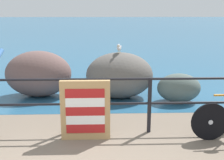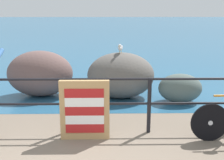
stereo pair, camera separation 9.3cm
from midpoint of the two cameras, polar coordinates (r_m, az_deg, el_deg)
The scene contains 8 objects.
ground_plane at distance 22.82m, azimuth -3.74°, elevation 8.08°, with size 120.00×120.00×0.10m, color #756656.
sea_surface at distance 50.90m, azimuth -2.78°, elevation 11.24°, with size 120.00×90.00×0.01m, color #285B7F.
promenade_railing at distance 5.16m, azimuth -9.71°, elevation -3.78°, with size 9.04×0.07×1.02m.
folded_deckchair_stack at distance 4.92m, azimuth -5.84°, elevation -6.02°, with size 0.84×0.10×1.04m.
breakwater_boulder_main at distance 7.24m, azimuth 1.12°, elevation 0.95°, with size 1.68×1.29×1.15m.
breakwater_boulder_left at distance 7.60m, azimuth -14.71°, elevation 1.19°, with size 1.68×1.14×1.18m.
breakwater_boulder_right at distance 7.10m, azimuth 12.75°, elevation -1.53°, with size 1.05×0.73×0.70m.
seagull at distance 7.03m, azimuth 1.04°, elevation 6.49°, with size 0.16×0.34×0.23m.
Camera 1 is at (0.66, -2.70, 2.17)m, focal length 46.09 mm.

